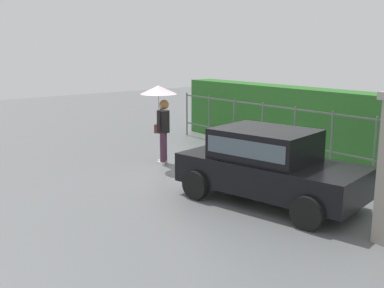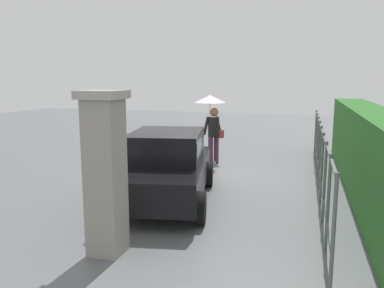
# 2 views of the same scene
# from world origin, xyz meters

# --- Properties ---
(ground_plane) EXTENTS (40.00, 40.00, 0.00)m
(ground_plane) POSITION_xyz_m (0.00, 0.00, 0.00)
(ground_plane) COLOR slate
(car) EXTENTS (3.94, 2.39, 1.48)m
(car) POSITION_xyz_m (2.12, -0.42, 0.80)
(car) COLOR black
(car) RESTS_ON ground
(pedestrian) EXTENTS (0.95, 0.95, 2.10)m
(pedestrian) POSITION_xyz_m (-1.71, -0.34, 1.55)
(pedestrian) COLOR #47283D
(pedestrian) RESTS_ON ground
(fence_section) EXTENTS (9.54, 0.05, 1.50)m
(fence_section) POSITION_xyz_m (0.22, 2.75, 0.82)
(fence_section) COLOR #59605B
(fence_section) RESTS_ON ground
(hedge_row) EXTENTS (10.49, 0.90, 1.90)m
(hedge_row) POSITION_xyz_m (0.22, 3.81, 0.95)
(hedge_row) COLOR #2D6B28
(hedge_row) RESTS_ON ground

